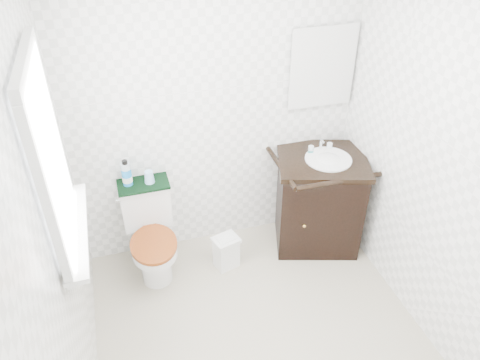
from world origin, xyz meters
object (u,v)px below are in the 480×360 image
toilet (151,235)px  vanity (318,199)px  mouthwash_bottle (127,174)px  cup (149,177)px  trash_bin (226,252)px

toilet → vanity: size_ratio=0.78×
toilet → mouthwash_bottle: bearing=128.4°
mouthwash_bottle → cup: (0.16, -0.02, -0.05)m
vanity → mouthwash_bottle: size_ratio=4.42×
mouthwash_bottle → cup: mouthwash_bottle is taller
mouthwash_bottle → cup: 0.17m
vanity → trash_bin: 0.87m
toilet → mouthwash_bottle: (-0.11, 0.13, 0.51)m
trash_bin → cup: (-0.51, 0.28, 0.64)m
vanity → trash_bin: (-0.82, -0.10, -0.29)m
cup → trash_bin: bearing=-29.0°
mouthwash_bottle → toilet: bearing=-51.6°
vanity → cup: vanity is taller
cup → toilet: bearing=-113.6°
vanity → toilet: bearing=177.1°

